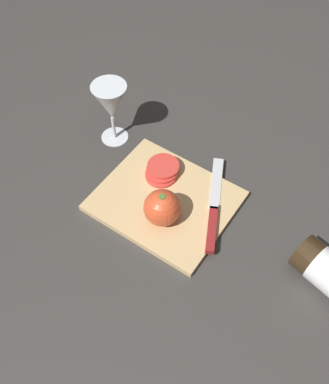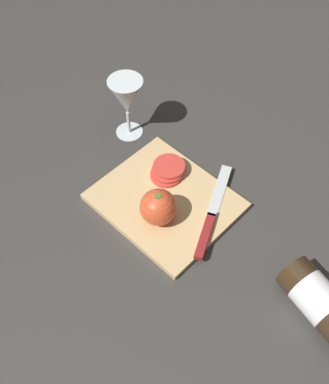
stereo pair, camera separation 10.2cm
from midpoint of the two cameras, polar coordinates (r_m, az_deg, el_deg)
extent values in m
plane|color=#383533|center=(1.05, -2.31, -1.77)|extent=(3.00, 3.00, 0.00)
cube|color=tan|center=(1.05, -2.77, -1.41)|extent=(0.31, 0.26, 0.02)
cylinder|color=silver|center=(1.20, -8.76, 6.82)|extent=(0.07, 0.07, 0.00)
cylinder|color=silver|center=(1.18, -8.97, 8.02)|extent=(0.01, 0.01, 0.07)
cone|color=silver|center=(1.12, -9.52, 11.00)|extent=(0.09, 0.09, 0.10)
cone|color=beige|center=(1.14, -9.30, 9.80)|extent=(0.03, 0.03, 0.03)
sphere|color=#DB4C28|center=(0.98, -3.27, -2.21)|extent=(0.08, 0.08, 0.08)
cylinder|color=#47702D|center=(0.95, -3.38, -0.90)|extent=(0.01, 0.01, 0.01)
cube|color=silver|center=(1.07, 3.91, 0.96)|extent=(0.09, 0.15, 0.00)
cube|color=silver|center=(1.02, 3.47, -2.24)|extent=(0.02, 0.02, 0.01)
cube|color=maroon|center=(0.99, 3.10, -5.00)|extent=(0.07, 0.11, 0.01)
cylinder|color=#D63D33|center=(1.08, -3.11, 2.02)|extent=(0.08, 0.08, 0.01)
cylinder|color=#D63D33|center=(1.08, -2.99, 2.56)|extent=(0.08, 0.08, 0.01)
cylinder|color=#D63D33|center=(1.08, -2.87, 3.11)|extent=(0.08, 0.08, 0.01)
camera|label=1|loc=(0.05, -92.87, -3.86)|focal=42.00mm
camera|label=2|loc=(0.05, 87.13, 3.86)|focal=42.00mm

